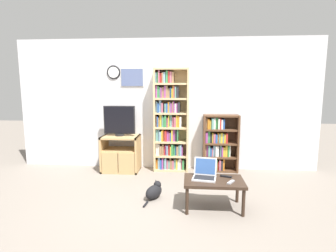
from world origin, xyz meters
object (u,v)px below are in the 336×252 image
(tv_stand, at_px, (121,153))
(remote_near_laptop, at_px, (231,182))
(cat, at_px, (154,191))
(bookshelf_tall, at_px, (170,123))
(laptop, at_px, (205,173))
(television, at_px, (119,121))
(coffee_table, at_px, (214,183))
(bookshelf_short, at_px, (218,144))
(remote_far_from_laptop, at_px, (226,176))

(tv_stand, distance_m, remote_near_laptop, 2.47)
(tv_stand, distance_m, cat, 1.52)
(bookshelf_tall, relative_size, laptop, 5.66)
(laptop, xyz_separation_m, cat, (-0.73, 0.18, -0.36))
(television, relative_size, cat, 1.25)
(coffee_table, xyz_separation_m, cat, (-0.85, 0.25, -0.24))
(bookshelf_tall, distance_m, bookshelf_short, 1.04)
(bookshelf_tall, relative_size, coffee_table, 2.50)
(bookshelf_tall, bearing_deg, bookshelf_short, 0.85)
(laptop, distance_m, cat, 0.83)
(remote_far_from_laptop, bearing_deg, bookshelf_tall, 51.11)
(television, height_order, remote_near_laptop, television)
(cat, bearing_deg, remote_near_laptop, 13.95)
(tv_stand, bearing_deg, bookshelf_tall, 8.57)
(tv_stand, height_order, bookshelf_short, bookshelf_short)
(television, height_order, remote_far_from_laptop, television)
(bookshelf_tall, xyz_separation_m, laptop, (0.60, -1.57, -0.49))
(coffee_table, height_order, remote_near_laptop, remote_near_laptop)
(television, distance_m, remote_far_from_laptop, 2.42)
(coffee_table, relative_size, cat, 1.64)
(bookshelf_short, xyz_separation_m, cat, (-1.08, -1.41, -0.44))
(remote_far_from_laptop, bearing_deg, coffee_table, 144.97)
(bookshelf_short, relative_size, coffee_table, 1.39)
(remote_near_laptop, xyz_separation_m, remote_far_from_laptop, (-0.03, 0.23, 0.00))
(remote_near_laptop, bearing_deg, coffee_table, 6.44)
(television, xyz_separation_m, laptop, (1.58, -1.46, -0.53))
(coffee_table, bearing_deg, tv_stand, 138.25)
(bookshelf_tall, distance_m, cat, 1.64)
(cat, bearing_deg, bookshelf_short, 84.69)
(television, bearing_deg, remote_far_from_laptop, -36.90)
(tv_stand, relative_size, remote_far_from_laptop, 4.35)
(bookshelf_tall, xyz_separation_m, bookshelf_short, (0.95, 0.01, -0.41))
(television, relative_size, bookshelf_tall, 0.31)
(remote_near_laptop, bearing_deg, cat, 14.40)
(remote_far_from_laptop, relative_size, cat, 0.34)
(remote_near_laptop, bearing_deg, bookshelf_tall, -29.25)
(tv_stand, relative_size, bookshelf_tall, 0.36)
(tv_stand, bearing_deg, bookshelf_short, 4.73)
(television, xyz_separation_m, bookshelf_short, (1.93, 0.12, -0.45))
(bookshelf_tall, bearing_deg, cat, -95.23)
(bookshelf_short, bearing_deg, remote_near_laptop, -90.82)
(bookshelf_short, distance_m, laptop, 1.63)
(bookshelf_short, bearing_deg, remote_far_from_laptop, -92.13)
(tv_stand, distance_m, bookshelf_short, 1.93)
(television, relative_size, bookshelf_short, 0.55)
(bookshelf_short, height_order, cat, bookshelf_short)
(remote_near_laptop, bearing_deg, remote_far_from_laptop, -49.24)
(remote_near_laptop, height_order, remote_far_from_laptop, same)
(tv_stand, xyz_separation_m, remote_far_from_laptop, (1.85, -1.37, 0.06))
(remote_far_from_laptop, distance_m, cat, 1.08)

